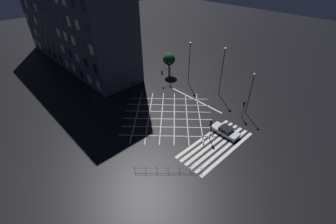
% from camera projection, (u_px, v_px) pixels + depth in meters
% --- Properties ---
extents(ground_plane, '(200.00, 200.00, 0.00)m').
position_uv_depth(ground_plane, '(168.00, 115.00, 39.86)').
color(ground_plane, black).
extents(road_markings, '(18.83, 22.36, 0.01)m').
position_uv_depth(road_markings, '(194.00, 129.00, 36.62)').
color(road_markings, silver).
rests_on(road_markings, ground_plane).
extents(office_building, '(10.06, 41.09, 28.49)m').
position_uv_depth(office_building, '(68.00, 3.00, 51.62)').
color(office_building, '#3D424C').
rests_on(office_building, ground_plane).
extents(traffic_light_ne_cross, '(0.36, 0.39, 4.40)m').
position_uv_depth(traffic_light_ne_cross, '(169.00, 69.00, 48.55)').
color(traffic_light_ne_cross, '#2D2D30').
rests_on(traffic_light_ne_cross, ground_plane).
extents(traffic_light_median_north, '(0.36, 0.39, 3.46)m').
position_uv_depth(traffic_light_median_north, '(134.00, 86.00, 43.70)').
color(traffic_light_median_north, '#2D2D30').
rests_on(traffic_light_median_north, ground_plane).
extents(traffic_light_ne_main, '(2.80, 0.36, 3.30)m').
position_uv_depth(traffic_light_ne_main, '(165.00, 73.00, 48.52)').
color(traffic_light_ne_main, '#2D2D30').
rests_on(traffic_light_ne_main, ground_plane).
extents(traffic_light_nw_main, '(0.39, 0.36, 4.17)m').
position_uv_depth(traffic_light_nw_main, '(94.00, 100.00, 38.51)').
color(traffic_light_nw_main, '#2D2D30').
rests_on(traffic_light_nw_main, ground_plane).
extents(traffic_light_median_south, '(0.36, 0.39, 3.59)m').
position_uv_depth(traffic_light_median_south, '(211.00, 126.00, 33.26)').
color(traffic_light_median_south, '#2D2D30').
rests_on(traffic_light_median_south, ground_plane).
extents(traffic_light_se_cross, '(0.36, 0.39, 3.37)m').
position_uv_depth(traffic_light_se_cross, '(244.00, 106.00, 37.91)').
color(traffic_light_se_cross, '#2D2D30').
rests_on(traffic_light_se_cross, ground_plane).
extents(street_lamp_east, '(0.61, 0.61, 9.12)m').
position_uv_depth(street_lamp_east, '(190.00, 53.00, 45.95)').
color(street_lamp_east, '#2D2D30').
rests_on(street_lamp_east, ground_plane).
extents(street_lamp_west, '(0.57, 0.57, 9.71)m').
position_uv_depth(street_lamp_west, '(223.00, 62.00, 41.70)').
color(street_lamp_west, '#2D2D30').
rests_on(street_lamp_west, ground_plane).
extents(street_lamp_far, '(0.44, 0.44, 7.75)m').
position_uv_depth(street_lamp_far, '(251.00, 88.00, 37.53)').
color(street_lamp_far, '#2D2D30').
rests_on(street_lamp_far, ground_plane).
extents(street_tree_near, '(2.84, 2.84, 5.37)m').
position_uv_depth(street_tree_near, '(169.00, 59.00, 51.02)').
color(street_tree_near, brown).
rests_on(street_tree_near, ground_plane).
extents(waiting_car, '(1.89, 4.51, 1.23)m').
position_uv_depth(waiting_car, '(225.00, 131.00, 35.43)').
color(waiting_car, silver).
rests_on(waiting_car, ground_plane).
extents(pedestrian_railing, '(6.39, 6.05, 1.05)m').
position_uv_depth(pedestrian_railing, '(168.00, 168.00, 29.14)').
color(pedestrian_railing, gray).
rests_on(pedestrian_railing, ground_plane).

